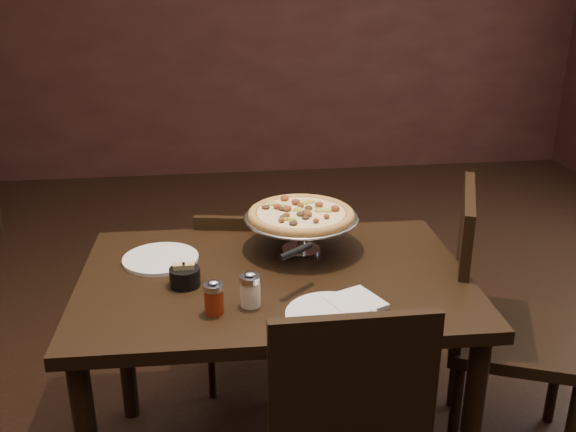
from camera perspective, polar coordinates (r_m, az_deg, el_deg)
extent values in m
cube|color=black|center=(5.44, -5.54, 18.15)|extent=(6.00, 0.02, 2.80)
cube|color=black|center=(2.06, -1.20, -5.73)|extent=(1.25, 0.86, 0.04)
cylinder|color=black|center=(2.58, -14.36, -10.25)|extent=(0.06, 0.06, 0.73)
cylinder|color=black|center=(2.65, 10.43, -9.10)|extent=(0.06, 0.06, 0.73)
cylinder|color=#BBBBC2|center=(2.22, 1.14, -2.97)|extent=(0.13, 0.13, 0.01)
cylinder|color=#BBBBC2|center=(2.20, 1.16, -1.63)|extent=(0.03, 0.03, 0.10)
cylinder|color=#BBBBC2|center=(2.18, 1.17, -0.29)|extent=(0.10, 0.10, 0.01)
cylinder|color=#999A9E|center=(2.18, 1.17, -0.15)|extent=(0.38, 0.38, 0.01)
torus|color=#999A9E|center=(2.18, 1.17, -0.13)|extent=(0.39, 0.39, 0.01)
cylinder|color=#A67332|center=(2.17, 1.17, 0.06)|extent=(0.35, 0.35, 0.01)
torus|color=#A67332|center=(2.17, 1.17, 0.15)|extent=(0.36, 0.36, 0.03)
cylinder|color=#D4B974|center=(2.17, 1.17, 0.27)|extent=(0.30, 0.30, 0.01)
cylinder|color=beige|center=(1.86, -3.36, -6.90)|extent=(0.06, 0.06, 0.08)
cylinder|color=#BBBBC2|center=(1.84, -3.39, -5.58)|extent=(0.06, 0.06, 0.02)
ellipsoid|color=#BBBBC2|center=(1.83, -3.40, -5.15)|extent=(0.03, 0.03, 0.01)
cylinder|color=maroon|center=(1.83, -6.59, -7.53)|extent=(0.05, 0.05, 0.07)
cylinder|color=#BBBBC2|center=(1.81, -6.65, -6.27)|extent=(0.06, 0.06, 0.02)
ellipsoid|color=#BBBBC2|center=(1.81, -6.67, -5.86)|extent=(0.03, 0.03, 0.01)
cylinder|color=black|center=(2.00, -9.15, -5.37)|extent=(0.09, 0.09, 0.06)
cube|color=tan|center=(1.99, -9.63, -5.06)|extent=(0.04, 0.03, 0.06)
cube|color=tan|center=(1.99, -8.81, -5.02)|extent=(0.04, 0.03, 0.06)
cube|color=silver|center=(1.89, 5.98, -7.66)|extent=(0.19, 0.19, 0.02)
cylinder|color=white|center=(2.19, -11.25, -3.75)|extent=(0.25, 0.25, 0.01)
cylinder|color=white|center=(1.82, 3.89, -8.79)|extent=(0.26, 0.26, 0.01)
cone|color=#BBBBC2|center=(1.90, 0.67, -3.28)|extent=(0.18, 0.18, 0.00)
cylinder|color=black|center=(1.90, 0.67, -3.19)|extent=(0.12, 0.11, 0.03)
cube|color=black|center=(2.71, -3.17, -7.24)|extent=(0.45, 0.45, 0.04)
cube|color=black|center=(2.46, -3.75, -4.48)|extent=(0.38, 0.10, 0.40)
cylinder|color=black|center=(2.94, 0.31, -9.42)|extent=(0.03, 0.03, 0.37)
cylinder|color=black|center=(2.97, -5.75, -9.18)|extent=(0.03, 0.03, 0.37)
cylinder|color=black|center=(2.68, -0.10, -12.80)|extent=(0.03, 0.03, 0.37)
cylinder|color=black|center=(2.71, -6.81, -12.48)|extent=(0.03, 0.03, 0.37)
cube|color=black|center=(1.67, 5.81, -15.47)|extent=(0.43, 0.03, 0.45)
cube|color=black|center=(2.43, 19.65, -9.98)|extent=(0.60, 0.60, 0.04)
cube|color=black|center=(2.29, 15.30, -3.66)|extent=(0.21, 0.44, 0.48)
cylinder|color=black|center=(2.75, 22.71, -12.71)|extent=(0.04, 0.04, 0.45)
cylinder|color=black|center=(2.40, 14.57, -16.98)|extent=(0.04, 0.04, 0.45)
cylinder|color=black|center=(2.71, 14.72, -12.15)|extent=(0.04, 0.04, 0.45)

